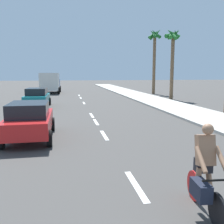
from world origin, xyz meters
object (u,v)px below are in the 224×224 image
cyclist (204,174)px  palm_tree_distant (155,46)px  palm_tree_far (173,45)px  parked_car_red (30,119)px  delivery_truck (50,82)px  parked_car_teal (37,97)px

cyclist → palm_tree_distant: bearing=-102.1°
palm_tree_far → palm_tree_distant: size_ratio=0.87×
parked_car_red → palm_tree_far: bearing=48.5°
delivery_truck → palm_tree_distant: palm_tree_distant is taller
cyclist → palm_tree_far: 23.28m
parked_car_teal → palm_tree_far: size_ratio=0.56×
palm_tree_distant → parked_car_red: bearing=-121.3°
parked_car_teal → parked_car_red: bearing=-84.6°
delivery_truck → palm_tree_far: size_ratio=0.84×
cyclist → delivery_truck: size_ratio=0.29×
parked_car_red → parked_car_teal: same height
palm_tree_distant → parked_car_teal: bearing=-141.3°
delivery_truck → palm_tree_far: bearing=-39.1°
parked_car_red → palm_tree_far: (12.59, 14.42, 4.86)m
cyclist → palm_tree_distant: size_ratio=0.21×
delivery_truck → palm_tree_distant: (13.77, -3.90, 4.83)m
parked_car_red → parked_car_teal: size_ratio=0.99×
parked_car_teal → palm_tree_distant: 18.76m
cyclist → palm_tree_far: bearing=-106.2°
cyclist → palm_tree_far: (8.45, 21.14, 4.87)m
parked_car_red → parked_car_teal: (-0.79, 10.53, 0.00)m
palm_tree_distant → delivery_truck: bearing=164.2°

